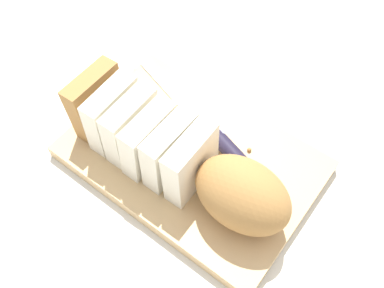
# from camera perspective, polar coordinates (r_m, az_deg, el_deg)

# --- Properties ---
(ground_plane) EXTENTS (3.00, 3.00, 0.00)m
(ground_plane) POSITION_cam_1_polar(r_m,az_deg,el_deg) (0.69, 0.00, -2.49)
(ground_plane) COLOR silver
(cutting_board) EXTENTS (0.39, 0.27, 0.02)m
(cutting_board) POSITION_cam_1_polar(r_m,az_deg,el_deg) (0.68, 0.00, -1.96)
(cutting_board) COLOR tan
(cutting_board) RESTS_ON ground_plane
(bread_loaf) EXTENTS (0.36, 0.11, 0.10)m
(bread_loaf) POSITION_cam_1_polar(r_m,az_deg,el_deg) (0.61, -1.27, -1.79)
(bread_loaf) COLOR #A8753D
(bread_loaf) RESTS_ON cutting_board
(bread_knife) EXTENTS (0.29, 0.09, 0.02)m
(bread_knife) POSITION_cam_1_polar(r_m,az_deg,el_deg) (0.68, 2.80, 1.37)
(bread_knife) COLOR silver
(bread_knife) RESTS_ON cutting_board
(crumb_near_knife) EXTENTS (0.00, 0.00, 0.00)m
(crumb_near_knife) POSITION_cam_1_polar(r_m,az_deg,el_deg) (0.69, 3.61, 0.92)
(crumb_near_knife) COLOR #A8753D
(crumb_near_knife) RESTS_ON cutting_board
(crumb_near_loaf) EXTENTS (0.01, 0.01, 0.01)m
(crumb_near_loaf) POSITION_cam_1_polar(r_m,az_deg,el_deg) (0.68, 7.52, -0.76)
(crumb_near_loaf) COLOR #A8753D
(crumb_near_loaf) RESTS_ON cutting_board
(crumb_stray_left) EXTENTS (0.01, 0.01, 0.01)m
(crumb_stray_left) POSITION_cam_1_polar(r_m,az_deg,el_deg) (0.65, -4.71, -4.69)
(crumb_stray_left) COLOR #A8753D
(crumb_stray_left) RESTS_ON cutting_board
(crumb_stray_right) EXTENTS (0.01, 0.01, 0.01)m
(crumb_stray_right) POSITION_cam_1_polar(r_m,az_deg,el_deg) (0.65, 5.43, -4.77)
(crumb_stray_right) COLOR #A8753D
(crumb_stray_right) RESTS_ON cutting_board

